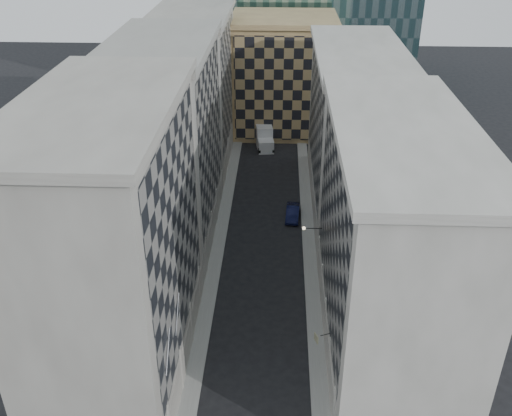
# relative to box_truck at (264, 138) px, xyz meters

# --- Properties ---
(sidewalk_west) EXTENTS (1.50, 100.00, 0.15)m
(sidewalk_west) POSITION_rel_box_truck_xyz_m (-4.42, -29.72, -1.39)
(sidewalk_west) COLOR gray
(sidewalk_west) RESTS_ON ground
(sidewalk_east) EXTENTS (1.50, 100.00, 0.15)m
(sidewalk_east) POSITION_rel_box_truck_xyz_m (6.08, -29.72, -1.39)
(sidewalk_east) COLOR gray
(sidewalk_east) RESTS_ON ground
(bldg_left_a) EXTENTS (10.80, 22.80, 23.70)m
(bldg_left_a) POSITION_rel_box_truck_xyz_m (-10.05, -48.72, 10.36)
(bldg_left_a) COLOR gray
(bldg_left_a) RESTS_ON ground
(bldg_left_b) EXTENTS (10.80, 22.80, 22.70)m
(bldg_left_b) POSITION_rel_box_truck_xyz_m (-10.05, -26.72, 9.86)
(bldg_left_b) COLOR gray
(bldg_left_b) RESTS_ON ground
(bldg_left_c) EXTENTS (10.80, 22.80, 21.70)m
(bldg_left_c) POSITION_rel_box_truck_xyz_m (-10.05, -4.72, 9.36)
(bldg_left_c) COLOR gray
(bldg_left_c) RESTS_ON ground
(bldg_right_a) EXTENTS (10.80, 26.80, 20.70)m
(bldg_right_a) POSITION_rel_box_truck_xyz_m (11.70, -44.72, 8.85)
(bldg_right_a) COLOR #A9A59B
(bldg_right_a) RESTS_ON ground
(bldg_right_b) EXTENTS (10.80, 28.80, 19.70)m
(bldg_right_b) POSITION_rel_box_truck_xyz_m (11.72, -17.72, 8.38)
(bldg_right_b) COLOR #A9A59B
(bldg_right_b) RESTS_ON ground
(tan_block) EXTENTS (16.80, 14.80, 18.80)m
(tan_block) POSITION_rel_box_truck_xyz_m (2.83, 8.17, 7.97)
(tan_block) COLOR #A58357
(tan_block) RESTS_ON ground
(flagpoles_left) EXTENTS (0.10, 6.33, 2.33)m
(flagpoles_left) POSITION_rel_box_truck_xyz_m (-5.07, -53.72, 6.53)
(flagpoles_left) COLOR gray
(flagpoles_left) RESTS_ON ground
(bracket_lamp) EXTENTS (1.98, 0.36, 0.36)m
(bracket_lamp) POSITION_rel_box_truck_xyz_m (5.20, -35.72, 4.73)
(bracket_lamp) COLOR black
(bracket_lamp) RESTS_ON ground
(box_truck) EXTENTS (3.29, 6.42, 3.37)m
(box_truck) POSITION_rel_box_truck_xyz_m (0.00, 0.00, 0.00)
(box_truck) COLOR silver
(box_truck) RESTS_ON ground
(dark_car) EXTENTS (1.90, 4.70, 1.52)m
(dark_car) POSITION_rel_box_truck_xyz_m (4.24, -22.93, -0.71)
(dark_car) COLOR #0E1336
(dark_car) RESTS_ON ground
(shop_sign) EXTENTS (1.26, 0.69, 0.80)m
(shop_sign) POSITION_rel_box_truck_xyz_m (5.79, -49.24, 2.37)
(shop_sign) COLOR black
(shop_sign) RESTS_ON ground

